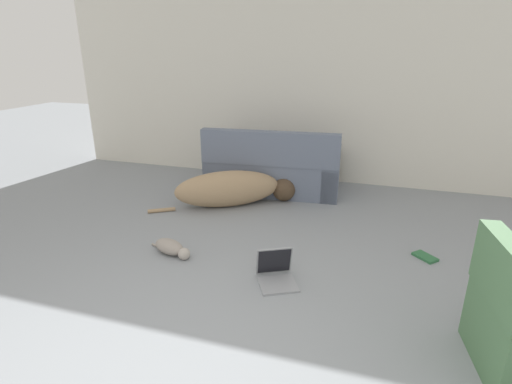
# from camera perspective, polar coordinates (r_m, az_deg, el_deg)

# --- Properties ---
(wall_back) EXTENTS (7.30, 0.06, 2.61)m
(wall_back) POSITION_cam_1_polar(r_m,az_deg,el_deg) (5.55, 8.56, 14.87)
(wall_back) COLOR silver
(wall_back) RESTS_ON ground_plane
(couch) EXTENTS (1.74, 0.93, 0.84)m
(couch) POSITION_cam_1_polar(r_m,az_deg,el_deg) (5.20, 2.48, 3.17)
(couch) COLOR slate
(couch) RESTS_ON ground_plane
(dog) EXTENTS (1.59, 1.07, 0.43)m
(dog) POSITION_cam_1_polar(r_m,az_deg,el_deg) (4.71, -3.22, 0.45)
(dog) COLOR #A38460
(dog) RESTS_ON ground_plane
(cat) EXTENTS (0.49, 0.27, 0.13)m
(cat) POSITION_cam_1_polar(r_m,az_deg,el_deg) (3.74, -12.00, -7.78)
(cat) COLOR gray
(cat) RESTS_ON ground_plane
(laptop_open) EXTENTS (0.40, 0.41, 0.26)m
(laptop_open) POSITION_cam_1_polar(r_m,az_deg,el_deg) (3.28, 2.83, -11.13)
(laptop_open) COLOR gray
(laptop_open) RESTS_ON ground_plane
(book_green) EXTENTS (0.23, 0.23, 0.02)m
(book_green) POSITION_cam_1_polar(r_m,az_deg,el_deg) (3.92, 23.00, -8.52)
(book_green) COLOR #2D663D
(book_green) RESTS_ON ground_plane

